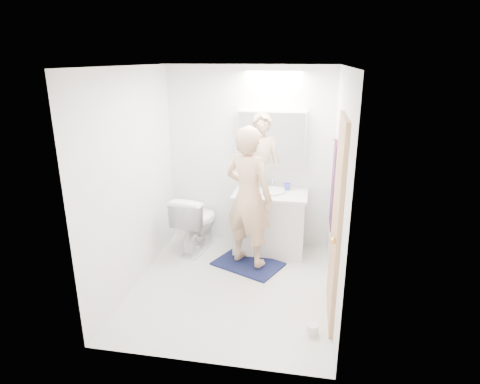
% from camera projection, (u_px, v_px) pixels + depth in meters
% --- Properties ---
extents(floor, '(2.50, 2.50, 0.00)m').
position_uv_depth(floor, '(232.00, 286.00, 4.62)').
color(floor, silver).
rests_on(floor, ground).
extents(ceiling, '(2.50, 2.50, 0.00)m').
position_uv_depth(ceiling, '(230.00, 66.00, 3.87)').
color(ceiling, white).
rests_on(ceiling, floor).
extents(wall_back, '(2.50, 0.00, 2.50)m').
position_uv_depth(wall_back, '(249.00, 158.00, 5.41)').
color(wall_back, white).
rests_on(wall_back, floor).
extents(wall_front, '(2.50, 0.00, 2.50)m').
position_uv_depth(wall_front, '(199.00, 234.00, 3.08)').
color(wall_front, white).
rests_on(wall_front, floor).
extents(wall_left, '(0.00, 2.50, 2.50)m').
position_uv_depth(wall_left, '(133.00, 180.00, 4.43)').
color(wall_left, white).
rests_on(wall_left, floor).
extents(wall_right, '(0.00, 2.50, 2.50)m').
position_uv_depth(wall_right, '(338.00, 191.00, 4.06)').
color(wall_right, white).
rests_on(wall_right, floor).
extents(vanity_cabinet, '(0.90, 0.55, 0.78)m').
position_uv_depth(vanity_cabinet, '(270.00, 224.00, 5.35)').
color(vanity_cabinet, silver).
rests_on(vanity_cabinet, floor).
extents(countertop, '(0.95, 0.58, 0.04)m').
position_uv_depth(countertop, '(270.00, 194.00, 5.22)').
color(countertop, white).
rests_on(countertop, vanity_cabinet).
extents(sink_basin, '(0.36, 0.36, 0.03)m').
position_uv_depth(sink_basin, '(271.00, 191.00, 5.24)').
color(sink_basin, white).
rests_on(sink_basin, countertop).
extents(faucet, '(0.02, 0.02, 0.16)m').
position_uv_depth(faucet, '(272.00, 182.00, 5.39)').
color(faucet, silver).
rests_on(faucet, countertop).
extents(medicine_cabinet, '(0.88, 0.14, 0.70)m').
position_uv_depth(medicine_cabinet, '(272.00, 138.00, 5.20)').
color(medicine_cabinet, white).
rests_on(medicine_cabinet, wall_back).
extents(mirror_panel, '(0.84, 0.01, 0.66)m').
position_uv_depth(mirror_panel, '(271.00, 139.00, 5.13)').
color(mirror_panel, silver).
rests_on(mirror_panel, medicine_cabinet).
extents(toilet, '(0.56, 0.83, 0.78)m').
position_uv_depth(toilet, '(196.00, 222.00, 5.40)').
color(toilet, white).
rests_on(toilet, floor).
extents(bath_rug, '(0.96, 0.83, 0.02)m').
position_uv_depth(bath_rug, '(248.00, 264.00, 5.09)').
color(bath_rug, '#121B38').
rests_on(bath_rug, floor).
extents(person, '(0.74, 0.63, 1.71)m').
position_uv_depth(person, '(248.00, 197.00, 4.81)').
color(person, tan).
rests_on(person, bath_rug).
extents(door, '(0.04, 0.80, 2.00)m').
position_uv_depth(door, '(337.00, 223.00, 3.80)').
color(door, tan).
rests_on(door, wall_right).
extents(door_knob, '(0.06, 0.06, 0.06)m').
position_uv_depth(door_knob, '(333.00, 241.00, 3.54)').
color(door_knob, gold).
rests_on(door_knob, door).
extents(towel, '(0.02, 0.42, 1.00)m').
position_uv_depth(towel, '(333.00, 185.00, 4.61)').
color(towel, '#13263C').
rests_on(towel, wall_right).
extents(towel_hook, '(0.07, 0.02, 0.02)m').
position_uv_depth(towel_hook, '(335.00, 140.00, 4.45)').
color(towel_hook, silver).
rests_on(towel_hook, wall_right).
extents(soap_bottle_a, '(0.13, 0.13, 0.25)m').
position_uv_depth(soap_bottle_a, '(246.00, 179.00, 5.37)').
color(soap_bottle_a, beige).
rests_on(soap_bottle_a, countertop).
extents(soap_bottle_b, '(0.10, 0.10, 0.18)m').
position_uv_depth(soap_bottle_b, '(262.00, 182.00, 5.38)').
color(soap_bottle_b, '#618ECF').
rests_on(soap_bottle_b, countertop).
extents(toothbrush_cup, '(0.11, 0.11, 0.09)m').
position_uv_depth(toothbrush_cup, '(287.00, 187.00, 5.32)').
color(toothbrush_cup, '#4557D0').
rests_on(toothbrush_cup, countertop).
extents(toilet_paper_roll, '(0.11, 0.11, 0.10)m').
position_uv_depth(toilet_paper_roll, '(312.00, 329.00, 3.80)').
color(toilet_paper_roll, silver).
rests_on(toilet_paper_roll, floor).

